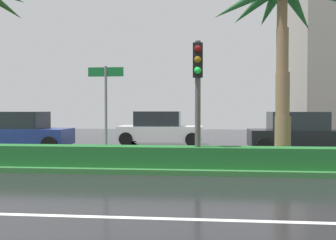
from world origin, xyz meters
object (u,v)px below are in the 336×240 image
palm_tree_centre_left (282,7)px  street_name_sign (106,101)px  car_in_traffic_second (160,129)px  car_in_traffic_leading (21,131)px  traffic_signal_median_right (198,81)px  car_in_traffic_third (299,133)px

palm_tree_centre_left → street_name_sign: 6.47m
palm_tree_centre_left → car_in_traffic_second: palm_tree_centre_left is taller
street_name_sign → car_in_traffic_leading: bearing=136.7°
traffic_signal_median_right → car_in_traffic_second: traffic_signal_median_right is taller
palm_tree_centre_left → car_in_traffic_second: 9.23m
car_in_traffic_leading → car_in_traffic_second: same height
street_name_sign → car_in_traffic_second: size_ratio=0.70×
car_in_traffic_second → car_in_traffic_third: bearing=-24.8°
car_in_traffic_leading → car_in_traffic_third: size_ratio=1.00×
street_name_sign → car_in_traffic_second: 8.07m
traffic_signal_median_right → car_in_traffic_third: 7.24m
street_name_sign → traffic_signal_median_right: bearing=-11.4°
street_name_sign → palm_tree_centre_left: bearing=13.8°
car_in_traffic_third → car_in_traffic_leading: bearing=-179.5°
traffic_signal_median_right → car_in_traffic_third: bearing=52.9°
traffic_signal_median_right → car_in_traffic_leading: 9.91m
car_in_traffic_leading → car_in_traffic_third: 12.27m
traffic_signal_median_right → car_in_traffic_third: size_ratio=0.84×
traffic_signal_median_right → street_name_sign: bearing=168.6°
car_in_traffic_third → car_in_traffic_second: bearing=155.2°
traffic_signal_median_right → street_name_sign: traffic_signal_median_right is taller
palm_tree_centre_left → traffic_signal_median_right: palm_tree_centre_left is taller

